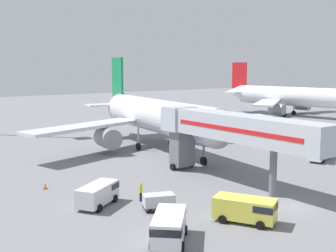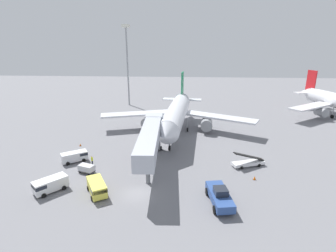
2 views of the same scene
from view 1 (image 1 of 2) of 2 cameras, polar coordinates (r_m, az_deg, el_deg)
name	(u,v)px [view 1 (image 1 of 2)]	position (r m, az deg, el deg)	size (l,w,h in m)	color
ground_plane	(291,207)	(40.06, 15.94, -10.25)	(300.00, 300.00, 0.00)	slate
airplane_at_gate	(156,116)	(63.47, -1.54, 1.27)	(39.92, 37.28, 13.69)	silver
jet_bridge	(227,129)	(45.58, 7.83, -0.46)	(4.29, 21.66, 7.47)	#B2B7C1
belt_loader_truck	(321,154)	(60.16, 19.60, -3.54)	(6.21, 3.61, 2.97)	white
service_van_mid_right	(98,193)	(39.18, -9.19, -8.76)	(4.88, 4.22, 1.91)	silver
service_van_far_center	(247,209)	(35.20, 10.36, -10.70)	(4.27, 5.21, 1.97)	#E5DB4C
service_van_mid_left	(169,227)	(30.92, 0.11, -13.20)	(4.69, 4.97, 2.03)	white
baggage_cart_near_center	(159,201)	(37.58, -1.22, -9.91)	(2.97, 2.17, 1.39)	#38383D
ground_crew_worker_foreground	(141,191)	(39.89, -3.63, -8.63)	(0.35, 0.35, 1.74)	#1E2333
safety_cone_alpha	(45,186)	(45.47, -15.95, -7.64)	(0.41, 0.41, 0.62)	black
airplane_background	(292,97)	(108.53, 16.03, 3.74)	(35.86, 38.37, 13.03)	silver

